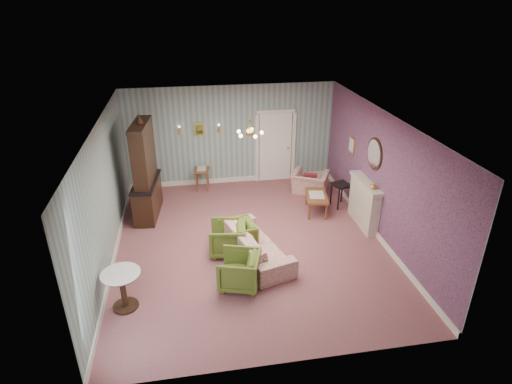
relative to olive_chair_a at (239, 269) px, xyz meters
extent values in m
plane|color=#905357|center=(0.45, 1.47, -0.39)|extent=(7.00, 7.00, 0.00)
plane|color=white|center=(0.45, 1.47, 2.51)|extent=(7.00, 7.00, 0.00)
plane|color=gray|center=(0.45, 4.97, 1.06)|extent=(6.00, 0.00, 6.00)
plane|color=gray|center=(0.45, -2.03, 1.06)|extent=(6.00, 0.00, 6.00)
plane|color=gray|center=(-2.55, 1.47, 1.06)|extent=(0.00, 7.00, 7.00)
plane|color=gray|center=(3.45, 1.47, 1.06)|extent=(0.00, 7.00, 7.00)
plane|color=#B75B7C|center=(3.44, 1.47, 1.06)|extent=(0.00, 7.00, 7.00)
imported|color=#576824|center=(0.00, 0.00, 0.00)|extent=(0.90, 0.93, 0.78)
imported|color=#576824|center=(-0.09, 1.20, 0.00)|extent=(0.82, 0.86, 0.78)
imported|color=#576824|center=(0.14, 1.29, -0.02)|extent=(0.79, 0.83, 0.74)
imported|color=#A2414C|center=(0.48, 0.93, 0.04)|extent=(1.22, 2.27, 0.85)
imported|color=#A2414C|center=(2.54, 3.83, 0.03)|extent=(1.14, 1.00, 0.84)
imported|color=gold|center=(3.29, 1.47, 0.84)|extent=(0.15, 0.15, 0.15)
cube|color=maroon|center=(2.49, 3.68, 0.09)|extent=(0.41, 0.28, 0.39)
camera|label=1|loc=(-0.81, -6.69, 4.89)|focal=29.75mm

